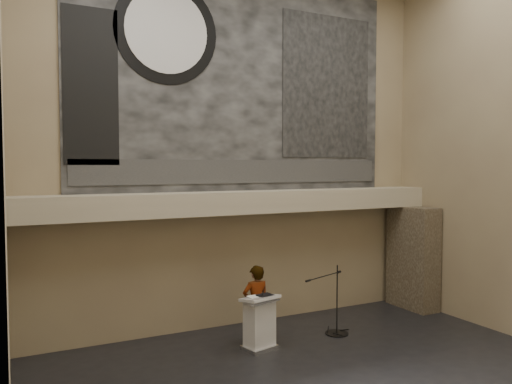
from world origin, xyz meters
TOP-DOWN VIEW (x-y plane):
  - wall_back at (0.00, 4.00)m, footprint 10.00×0.02m
  - wall_left at (-5.00, 0.00)m, footprint 0.02×8.00m
  - soffit at (0.00, 3.60)m, footprint 10.00×0.80m
  - sprinkler_left at (-1.60, 3.55)m, footprint 0.04×0.04m
  - sprinkler_right at (1.90, 3.55)m, footprint 0.04×0.04m
  - banner at (0.00, 3.97)m, footprint 8.00×0.05m
  - banner_text_strip at (0.00, 3.93)m, footprint 7.76×0.02m
  - banner_clock_rim at (-1.80, 3.93)m, footprint 2.30×0.02m
  - banner_clock_face at (-1.80, 3.91)m, footprint 1.84×0.02m
  - banner_building_print at (2.40, 3.93)m, footprint 2.60×0.02m
  - banner_brick_print at (-3.40, 3.93)m, footprint 1.10×0.02m
  - stone_pier at (4.65, 3.15)m, footprint 0.60×1.40m
  - lectern at (-0.38, 2.27)m, footprint 0.83×0.67m
  - binder at (-0.27, 2.24)m, footprint 0.34×0.29m
  - papers at (-0.50, 2.28)m, footprint 0.25×0.33m
  - speaker_person at (-0.29, 2.64)m, footprint 0.62×0.41m
  - mic_stand at (1.56, 2.31)m, footprint 1.35×0.68m

SIDE VIEW (x-z plane):
  - mic_stand at x=1.56m, z-range -0.56..1.01m
  - lectern at x=-0.38m, z-range -0.01..1.12m
  - speaker_person at x=-0.29m, z-range 0.00..1.67m
  - papers at x=-0.50m, z-range 1.10..1.10m
  - binder at x=-0.27m, z-range 1.10..1.14m
  - stone_pier at x=4.65m, z-range 0.00..2.70m
  - sprinkler_left at x=-1.60m, z-range 2.64..2.70m
  - sprinkler_right at x=1.90m, z-range 2.64..2.70m
  - soffit at x=0.00m, z-range 2.70..3.20m
  - banner_text_strip at x=0.00m, z-range 3.38..3.93m
  - wall_back at x=0.00m, z-range 0.00..8.50m
  - wall_left at x=-5.00m, z-range 0.00..8.50m
  - banner_brick_print at x=-3.40m, z-range 3.80..7.00m
  - banner at x=0.00m, z-range 3.20..8.20m
  - banner_building_print at x=2.40m, z-range 4.00..7.60m
  - banner_clock_rim at x=-1.80m, z-range 5.55..7.85m
  - banner_clock_face at x=-1.80m, z-range 5.78..7.62m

